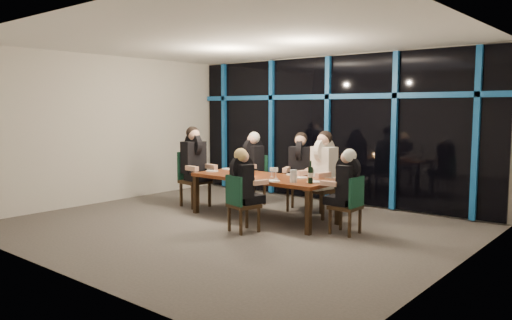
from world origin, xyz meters
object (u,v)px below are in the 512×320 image
(chair_far_mid, at_px, (301,180))
(diner_end_right, at_px, (346,179))
(diner_far_left, at_px, (252,157))
(dining_table, at_px, (263,180))
(chair_far_left, at_px, (255,177))
(diner_end_left, at_px, (195,155))
(chair_near_mid, at_px, (240,201))
(water_pitcher, at_px, (293,176))
(chair_far_right, at_px, (326,184))
(wine_bottle, at_px, (310,175))
(chair_end_right, at_px, (350,202))
(diner_far_right, at_px, (323,161))
(diner_near_mid, at_px, (244,177))
(chair_end_left, at_px, (192,176))
(diner_far_mid, at_px, (300,160))

(chair_far_mid, height_order, diner_end_right, diner_end_right)
(diner_far_left, bearing_deg, dining_table, -26.49)
(dining_table, xyz_separation_m, chair_far_left, (-0.99, 0.96, -0.13))
(diner_end_left, bearing_deg, chair_far_left, -27.41)
(chair_far_left, relative_size, chair_near_mid, 1.11)
(chair_far_left, relative_size, water_pitcher, 4.90)
(chair_far_right, relative_size, wine_bottle, 2.92)
(chair_end_right, relative_size, chair_near_mid, 1.00)
(chair_far_right, relative_size, diner_far_right, 1.03)
(diner_near_mid, bearing_deg, chair_far_mid, -66.24)
(diner_end_left, bearing_deg, dining_table, -80.44)
(diner_end_right, bearing_deg, dining_table, -91.74)
(wine_bottle, bearing_deg, chair_end_right, 12.20)
(diner_far_right, xyz_separation_m, wine_bottle, (0.37, -0.93, -0.11))
(dining_table, xyz_separation_m, chair_near_mid, (0.33, -0.99, -0.18))
(chair_end_left, bearing_deg, diner_far_right, -63.76)
(chair_far_mid, bearing_deg, water_pitcher, -81.42)
(chair_end_left, bearing_deg, diner_end_right, -81.33)
(diner_end_left, bearing_deg, diner_far_right, -62.85)
(chair_end_right, distance_m, diner_far_left, 2.90)
(diner_end_right, height_order, diner_near_mid, diner_end_right)
(diner_far_right, distance_m, diner_end_left, 2.55)
(water_pitcher, bearing_deg, chair_far_left, 139.25)
(chair_near_mid, xyz_separation_m, diner_far_mid, (-0.25, 1.99, 0.46))
(dining_table, distance_m, chair_far_right, 1.14)
(chair_near_mid, xyz_separation_m, diner_end_left, (-2.04, 0.98, 0.52))
(dining_table, xyz_separation_m, chair_far_mid, (0.05, 1.08, -0.12))
(chair_far_left, distance_m, diner_end_left, 1.31)
(chair_near_mid, height_order, water_pitcher, water_pitcher)
(chair_end_right, height_order, diner_near_mid, diner_near_mid)
(diner_end_left, distance_m, water_pitcher, 2.55)
(chair_far_left, relative_size, chair_end_right, 1.10)
(chair_far_right, xyz_separation_m, diner_far_right, (-0.01, -0.09, 0.41))
(chair_far_mid, height_order, diner_far_mid, diner_far_mid)
(dining_table, height_order, diner_far_mid, diner_far_mid)
(chair_far_right, height_order, chair_end_right, chair_far_right)
(chair_far_right, height_order, wine_bottle, wine_bottle)
(diner_end_left, xyz_separation_m, diner_end_right, (3.35, -0.00, -0.16))
(chair_far_left, relative_size, diner_far_mid, 1.01)
(chair_far_right, height_order, chair_end_left, chair_end_left)
(dining_table, xyz_separation_m, diner_near_mid, (0.35, -0.92, 0.18))
(diner_end_right, distance_m, diner_near_mid, 1.57)
(chair_end_left, relative_size, diner_far_left, 1.11)
(chair_far_right, distance_m, wine_bottle, 1.12)
(chair_end_left, relative_size, chair_end_right, 1.19)
(chair_far_right, xyz_separation_m, diner_end_right, (0.91, -0.89, 0.28))
(chair_end_right, height_order, diner_far_mid, diner_far_mid)
(chair_end_right, xyz_separation_m, diner_far_right, (-1.00, 0.80, 0.50))
(chair_near_mid, relative_size, diner_end_left, 0.86)
(chair_far_right, bearing_deg, chair_end_left, -151.48)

